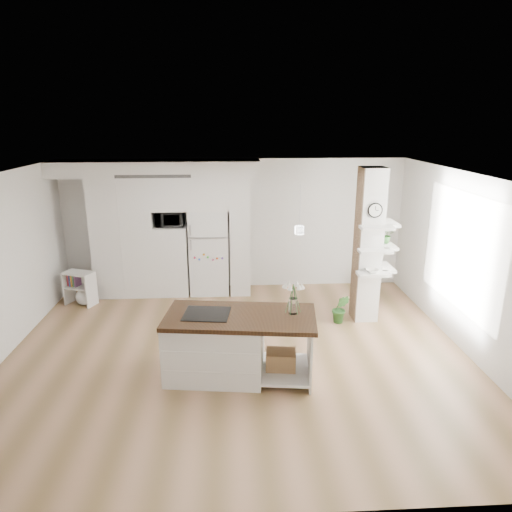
% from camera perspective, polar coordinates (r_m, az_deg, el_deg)
% --- Properties ---
extents(floor, '(7.00, 6.00, 0.01)m').
position_cam_1_polar(floor, '(7.17, -2.31, -12.10)').
color(floor, tan).
rests_on(floor, ground).
extents(room, '(7.04, 6.04, 2.72)m').
position_cam_1_polar(room, '(6.48, -2.50, 2.42)').
color(room, white).
rests_on(room, ground).
extents(cabinet_wall, '(4.00, 0.71, 2.70)m').
position_cam_1_polar(cabinet_wall, '(9.26, -11.72, 4.24)').
color(cabinet_wall, white).
rests_on(cabinet_wall, floor).
extents(refrigerator, '(0.78, 0.69, 1.75)m').
position_cam_1_polar(refrigerator, '(9.34, -5.87, 0.61)').
color(refrigerator, white).
rests_on(refrigerator, floor).
extents(column, '(0.69, 0.90, 2.70)m').
position_cam_1_polar(column, '(8.08, 14.55, 1.10)').
color(column, silver).
rests_on(column, floor).
extents(window, '(0.00, 2.40, 2.40)m').
position_cam_1_polar(window, '(7.73, 24.27, 0.56)').
color(window, white).
rests_on(window, room).
extents(pendant_light, '(0.12, 0.12, 0.10)m').
position_cam_1_polar(pendant_light, '(6.80, 11.99, 5.04)').
color(pendant_light, white).
rests_on(pendant_light, room).
extents(kitchen_island, '(2.14, 1.21, 1.49)m').
position_cam_1_polar(kitchen_island, '(6.44, -4.05, -10.87)').
color(kitchen_island, white).
rests_on(kitchen_island, floor).
extents(bookshelf, '(0.64, 0.51, 0.66)m').
position_cam_1_polar(bookshelf, '(9.43, -21.00, -4.03)').
color(bookshelf, white).
rests_on(bookshelf, floor).
extents(floor_plant_a, '(0.34, 0.30, 0.53)m').
position_cam_1_polar(floor_plant_a, '(8.19, 10.52, -6.49)').
color(floor_plant_a, '#2C6227').
rests_on(floor_plant_a, floor).
extents(floor_plant_b, '(0.34, 0.34, 0.48)m').
position_cam_1_polar(floor_plant_b, '(9.67, 14.32, -3.23)').
color(floor_plant_b, '#2C6227').
rests_on(floor_plant_b, floor).
extents(microwave, '(0.54, 0.37, 0.30)m').
position_cam_1_polar(microwave, '(9.18, -10.71, 4.60)').
color(microwave, '#2D2D2D').
rests_on(microwave, cabinet_wall).
extents(shelf_plant, '(0.27, 0.23, 0.30)m').
position_cam_1_polar(shelf_plant, '(8.27, 15.95, 2.59)').
color(shelf_plant, '#2C6227').
rests_on(shelf_plant, column).
extents(decor_bowl, '(0.22, 0.22, 0.05)m').
position_cam_1_polar(decor_bowl, '(7.95, 14.32, -1.79)').
color(decor_bowl, white).
rests_on(decor_bowl, column).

